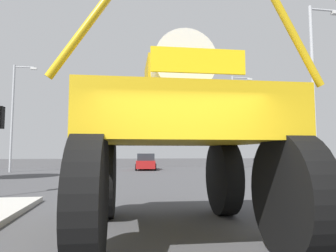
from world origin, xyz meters
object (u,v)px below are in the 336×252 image
Objects in this scene: streetlight_far_left at (14,112)px; streetlight_far_right at (235,117)px; oversize_sprayer at (176,135)px; traffic_signal_near_right at (265,135)px; streetlight_near_right at (315,85)px; sedan_ahead at (146,162)px.

streetlight_far_right is (20.00, 1.57, 0.16)m from streetlight_far_left.
oversize_sprayer is at bearing -64.44° from streetlight_far_left.
streetlight_far_right is at bearing 4.48° from streetlight_far_left.
streetlight_near_right is (3.47, 1.34, 2.62)m from traffic_signal_near_right.
sedan_ahead is 0.47× the size of streetlight_far_left.
traffic_signal_near_right reaches higher than sedan_ahead.
traffic_signal_near_right is (3.65, -16.33, 1.65)m from sedan_ahead.
sedan_ahead is 0.46× the size of streetlight_far_right.
streetlight_far_right is at bearing -22.84° from oversize_sprayer.
streetlight_far_left is (-18.36, 13.30, -0.02)m from streetlight_near_right.
sedan_ahead is at bearing -1.82° from oversize_sprayer.
oversize_sprayer is 7.84m from traffic_signal_near_right.
oversize_sprayer is 23.08m from streetlight_far_left.
streetlight_near_right reaches higher than streetlight_far_left.
streetlight_near_right is 14.96m from streetlight_far_right.
oversize_sprayer is 24.62m from streetlight_far_right.
streetlight_far_left is at bearing 135.49° from traffic_signal_near_right.
sedan_ahead is 17.14m from streetlight_near_right.
sedan_ahead is at bearing 102.60° from traffic_signal_near_right.
sedan_ahead is 12.13m from streetlight_far_left.
traffic_signal_near_right is 0.36× the size of streetlight_near_right.
streetlight_far_left is (-9.87, 20.65, 2.98)m from oversize_sprayer.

